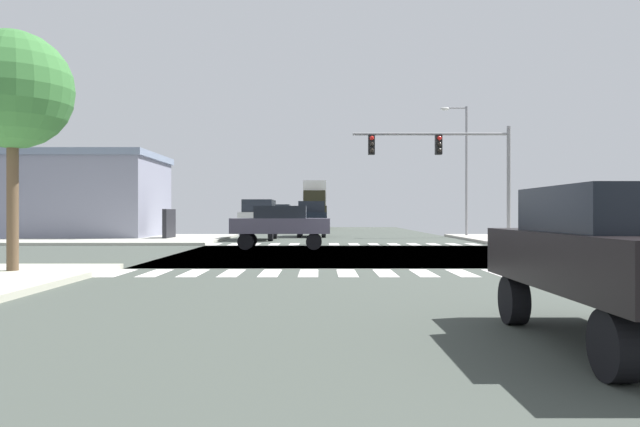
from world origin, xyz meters
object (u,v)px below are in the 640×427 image
at_px(street_lamp, 463,160).
at_px(box_truck_trailing_2, 315,203).
at_px(bank_building, 57,196).
at_px(sidewalk_tree, 13,91).
at_px(sedan_nearside_1, 616,251).
at_px(suv_farside_1, 312,216).
at_px(suv_crossing_2, 259,216).
at_px(suv_leading_3, 280,215).
at_px(traffic_signal_mast, 445,156).
at_px(sedan_middle_2, 281,223).

relative_size(street_lamp, box_truck_trailing_2, 1.18).
height_order(bank_building, sidewalk_tree, sidewalk_tree).
bearing_deg(box_truck_trailing_2, sedan_nearside_1, 94.21).
bearing_deg(suv_farside_1, box_truck_trailing_2, -90.00).
xyz_separation_m(bank_building, sidewalk_tree, (8.83, -22.78, 1.95)).
relative_size(street_lamp, suv_crossing_2, 1.84).
xyz_separation_m(sidewalk_tree, suv_leading_3, (4.08, 39.14, -3.20)).
xyz_separation_m(bank_building, suv_farside_1, (15.91, 2.35, -1.25)).
bearing_deg(traffic_signal_mast, suv_crossing_2, 155.47).
bearing_deg(traffic_signal_mast, box_truck_trailing_2, 102.77).
bearing_deg(suv_crossing_2, sedan_middle_2, 101.76).
xyz_separation_m(bank_building, suv_crossing_2, (12.91, -2.49, -1.25)).
relative_size(bank_building, sidewalk_tree, 2.33).
bearing_deg(sidewalk_tree, bank_building, 111.18).
distance_m(street_lamp, box_truck_trailing_2, 24.52).
bearing_deg(suv_leading_3, sedan_nearside_1, 98.46).
height_order(street_lamp, suv_crossing_2, street_lamp).
bearing_deg(sedan_nearside_1, suv_farside_1, 96.90).
relative_size(bank_building, sedan_middle_2, 3.30).
height_order(traffic_signal_mast, suv_farside_1, traffic_signal_mast).
bearing_deg(suv_farside_1, street_lamp, 173.62).
distance_m(street_lamp, sidewalk_tree, 29.37).
distance_m(bank_building, suv_crossing_2, 13.21).
relative_size(suv_farside_1, box_truck_trailing_2, 0.64).
xyz_separation_m(sedan_nearside_1, box_truck_trailing_2, (-4.00, 54.31, 1.45)).
distance_m(sidewalk_tree, suv_leading_3, 39.49).
xyz_separation_m(suv_crossing_2, box_truck_trailing_2, (3.00, 26.09, 1.17)).
relative_size(suv_crossing_2, sedan_middle_2, 1.07).
relative_size(street_lamp, bank_building, 0.60).
height_order(bank_building, suv_farside_1, bank_building).
distance_m(bank_building, sidewalk_tree, 24.51).
height_order(sidewalk_tree, sedan_middle_2, sidewalk_tree).
height_order(suv_farside_1, suv_leading_3, same).
bearing_deg(traffic_signal_mast, street_lamp, 71.00).
relative_size(traffic_signal_mast, sidewalk_tree, 1.32).
relative_size(street_lamp, sedan_middle_2, 1.97).
xyz_separation_m(sidewalk_tree, suv_farside_1, (7.08, 25.13, -3.20)).
bearing_deg(suv_leading_3, traffic_signal_mast, 113.03).
bearing_deg(sedan_nearside_1, sedan_middle_2, 104.90).
bearing_deg(traffic_signal_mast, sedan_middle_2, -152.62).
distance_m(traffic_signal_mast, box_truck_trailing_2, 31.47).
distance_m(sedan_nearside_1, sedan_middle_2, 20.15).
height_order(sidewalk_tree, box_truck_trailing_2, sidewalk_tree).
xyz_separation_m(suv_farside_1, suv_leading_3, (-3.00, 14.01, 0.00)).
xyz_separation_m(sedan_nearside_1, sedan_middle_2, (-5.18, 19.47, 0.00)).
bearing_deg(traffic_signal_mast, sedan_nearside_1, -97.08).
distance_m(box_truck_trailing_2, sedan_middle_2, 34.89).
distance_m(sedan_nearside_1, suv_farside_1, 33.30).
relative_size(bank_building, box_truck_trailing_2, 1.97).
height_order(suv_crossing_2, box_truck_trailing_2, box_truck_trailing_2).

